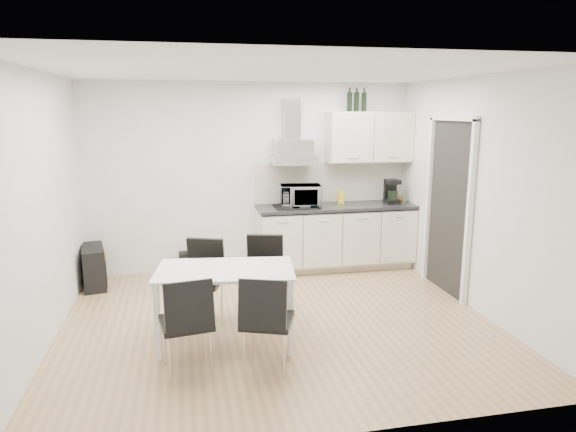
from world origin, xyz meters
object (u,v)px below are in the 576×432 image
chair_far_left (201,283)px  chair_near_left (186,324)px  kitchenette (338,211)px  chair_far_right (264,278)px  guitar_amp (94,267)px  floor_speaker (186,263)px  dining_table (225,278)px  chair_near_right (267,322)px

chair_far_left → chair_near_left: (-0.17, -1.04, 0.00)m
kitchenette → chair_far_right: bearing=-130.2°
chair_far_left → guitar_amp: size_ratio=1.32×
guitar_amp → kitchenette: bearing=-8.5°
kitchenette → floor_speaker: 2.24m
chair_near_left → guitar_amp: chair_near_left is taller
chair_far_left → floor_speaker: (-0.15, 1.74, -0.29)m
dining_table → chair_far_left: chair_far_left is taller
chair_near_left → guitar_amp: 2.71m
dining_table → chair_near_left: (-0.38, -0.51, -0.22)m
kitchenette → chair_near_right: (-1.46, -2.71, -0.39)m
kitchenette → chair_far_right: size_ratio=2.86×
kitchenette → guitar_amp: size_ratio=3.77×
dining_table → guitar_amp: size_ratio=2.07×
kitchenette → guitar_amp: bearing=-177.3°
kitchenette → chair_far_left: bearing=-141.5°
floor_speaker → chair_near_left: bearing=-95.3°
kitchenette → chair_near_left: kitchenette is taller
chair_far_right → chair_near_left: 1.36m
chair_near_left → kitchenette: bearing=41.7°
kitchenette → chair_far_left: 2.56m
chair_far_left → guitar_amp: bearing=-27.6°
chair_far_right → chair_near_right: size_ratio=1.00×
guitar_amp → chair_near_right: bearing=-65.7°
chair_far_left → chair_far_right: bearing=-157.8°
kitchenette → floor_speaker: (-2.13, 0.17, -0.68)m
dining_table → chair_far_right: (0.46, 0.56, -0.22)m
dining_table → chair_far_left: bearing=119.4°
chair_near_right → chair_far_left: bearing=134.7°
dining_table → chair_far_left: 0.62m
chair_near_right → chair_far_right: bearing=102.6°
guitar_amp → dining_table: bearing=-63.3°
kitchenette → chair_near_right: size_ratio=2.86×
chair_near_right → floor_speaker: 2.96m
kitchenette → dining_table: size_ratio=1.82×
chair_far_left → chair_near_right: (0.52, -1.14, 0.00)m
chair_far_right → chair_near_right: same height
chair_near_left → dining_table: bearing=44.2°
chair_far_right → chair_far_left: bearing=16.3°
chair_far_right → floor_speaker: 1.92m
chair_near_right → floor_speaker: bearing=123.2°
dining_table → chair_far_right: size_ratio=1.57×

